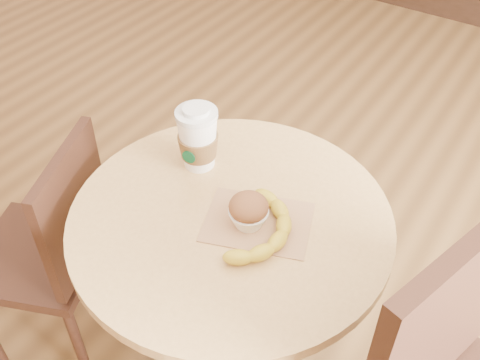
{
  "coord_description": "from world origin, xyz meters",
  "views": [
    {
      "loc": [
        0.61,
        -0.74,
        1.69
      ],
      "look_at": [
        0.09,
        0.05,
        0.83
      ],
      "focal_mm": 42.0,
      "sensor_mm": 36.0,
      "label": 1
    }
  ],
  "objects": [
    {
      "name": "cafe_table",
      "position": [
        0.09,
        0.01,
        0.55
      ],
      "size": [
        0.76,
        0.76,
        0.75
      ],
      "color": "black",
      "rests_on": "ground"
    },
    {
      "name": "chair_left",
      "position": [
        -0.44,
        -0.15,
        0.44
      ],
      "size": [
        0.46,
        0.46,
        0.81
      ],
      "rotation": [
        0.0,
        0.0,
        -1.18
      ],
      "color": "#331B12",
      "rests_on": "ground"
    },
    {
      "name": "kraft_bag",
      "position": [
        0.15,
        0.02,
        0.75
      ],
      "size": [
        0.29,
        0.25,
        0.0
      ],
      "primitive_type": "cube",
      "rotation": [
        0.0,
        0.0,
        0.35
      ],
      "color": "#AB7C53",
      "rests_on": "cafe_table"
    },
    {
      "name": "coffee_cup",
      "position": [
        -0.08,
        0.11,
        0.83
      ],
      "size": [
        0.1,
        0.11,
        0.17
      ],
      "rotation": [
        0.0,
        0.0,
        0.16
      ],
      "color": "white",
      "rests_on": "cafe_table"
    },
    {
      "name": "muffin",
      "position": [
        0.14,
        0.0,
        0.79
      ],
      "size": [
        0.09,
        0.09,
        0.08
      ],
      "color": "white",
      "rests_on": "kraft_bag"
    },
    {
      "name": "banana",
      "position": [
        0.18,
        -0.01,
        0.77
      ],
      "size": [
        0.19,
        0.28,
        0.04
      ],
      "primitive_type": null,
      "rotation": [
        0.0,
        0.0,
        0.15
      ],
      "color": "gold",
      "rests_on": "kraft_bag"
    }
  ]
}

